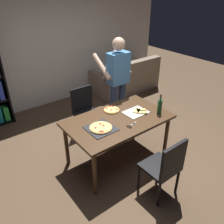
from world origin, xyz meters
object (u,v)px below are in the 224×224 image
(couch, at_px, (127,80))
(wine_bottle, at_px, (160,106))
(kitchen_scissors, at_px, (131,126))
(pepperoni_pizza_on_tray, at_px, (101,128))
(second_pizza_plain, at_px, (112,110))
(person_serving_pizza, at_px, (118,80))
(dining_table, at_px, (118,123))
(chair_far_side, at_px, (85,109))
(chair_near_camera, at_px, (165,166))

(couch, bearing_deg, wine_bottle, -119.91)
(couch, bearing_deg, kitchen_scissors, -129.92)
(pepperoni_pizza_on_tray, distance_m, kitchen_scissors, 0.43)
(second_pizza_plain, bearing_deg, kitchen_scissors, -96.51)
(person_serving_pizza, height_order, second_pizza_plain, person_serving_pizza)
(dining_table, height_order, chair_far_side, chair_far_side)
(couch, height_order, wine_bottle, wine_bottle)
(kitchen_scissors, distance_m, second_pizza_plain, 0.53)
(couch, bearing_deg, second_pizza_plain, -136.56)
(person_serving_pizza, bearing_deg, kitchen_scissors, -119.24)
(chair_near_camera, height_order, chair_far_side, same)
(chair_far_side, bearing_deg, second_pizza_plain, -83.52)
(couch, bearing_deg, person_serving_pizza, -136.55)
(couch, xyz_separation_m, kitchen_scissors, (-1.88, -2.25, 0.45))
(chair_far_side, relative_size, kitchen_scissors, 4.54)
(kitchen_scissors, relative_size, second_pizza_plain, 0.80)
(kitchen_scissors, bearing_deg, chair_far_side, 90.88)
(dining_table, xyz_separation_m, kitchen_scissors, (0.02, -0.26, 0.08))
(chair_near_camera, relative_size, kitchen_scissors, 4.54)
(chair_near_camera, distance_m, person_serving_pizza, 1.84)
(wine_bottle, relative_size, second_pizza_plain, 1.27)
(couch, bearing_deg, pepperoni_pizza_on_tray, -137.81)
(chair_far_side, distance_m, second_pizza_plain, 0.74)
(dining_table, distance_m, wine_bottle, 0.69)
(pepperoni_pizza_on_tray, bearing_deg, chair_near_camera, -67.90)
(dining_table, xyz_separation_m, couch, (1.90, 1.99, -0.37))
(chair_near_camera, distance_m, pepperoni_pizza_on_tray, 0.99)
(person_serving_pizza, relative_size, wine_bottle, 5.54)
(dining_table, distance_m, pepperoni_pizza_on_tray, 0.38)
(dining_table, distance_m, person_serving_pizza, 0.99)
(couch, relative_size, wine_bottle, 5.40)
(kitchen_scissors, bearing_deg, chair_near_camera, -91.54)
(second_pizza_plain, bearing_deg, person_serving_pizza, 43.41)
(second_pizza_plain, bearing_deg, couch, 43.44)
(pepperoni_pizza_on_tray, height_order, wine_bottle, wine_bottle)
(couch, xyz_separation_m, second_pizza_plain, (-1.82, -1.73, 0.46))
(dining_table, height_order, pepperoni_pizza_on_tray, pepperoni_pizza_on_tray)
(dining_table, relative_size, chair_near_camera, 1.73)
(person_serving_pizza, height_order, wine_bottle, person_serving_pizza)
(chair_near_camera, xyz_separation_m, wine_bottle, (0.61, 0.69, 0.36))
(pepperoni_pizza_on_tray, bearing_deg, kitchen_scissors, -27.80)
(chair_near_camera, height_order, second_pizza_plain, chair_near_camera)
(chair_near_camera, xyz_separation_m, person_serving_pizza, (0.58, 1.68, 0.49))
(person_serving_pizza, distance_m, pepperoni_pizza_on_tray, 1.25)
(dining_table, relative_size, pepperoni_pizza_on_tray, 4.11)
(chair_near_camera, height_order, couch, chair_near_camera)
(person_serving_pizza, bearing_deg, chair_far_side, 159.05)
(pepperoni_pizza_on_tray, relative_size, second_pizza_plain, 1.52)
(pepperoni_pizza_on_tray, bearing_deg, dining_table, 9.91)
(chair_near_camera, relative_size, second_pizza_plain, 3.62)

